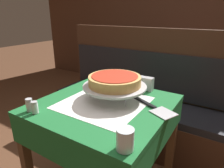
# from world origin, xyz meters

# --- Properties ---
(dining_table_front) EXTENTS (0.75, 0.75, 0.74)m
(dining_table_front) POSITION_xyz_m (0.00, 0.00, 0.63)
(dining_table_front) COLOR #1E6B33
(dining_table_front) RESTS_ON ground_plane
(dining_table_rear) EXTENTS (0.74, 0.74, 0.73)m
(dining_table_rear) POSITION_xyz_m (0.05, 1.75, 0.63)
(dining_table_rear) COLOR red
(dining_table_rear) RESTS_ON ground_plane
(booth_bench) EXTENTS (1.68, 0.46, 1.12)m
(booth_bench) POSITION_xyz_m (-0.16, 0.78, 0.33)
(booth_bench) COLOR #3D2316
(booth_bench) RESTS_ON ground_plane
(back_wall_panel) EXTENTS (6.00, 0.04, 2.40)m
(back_wall_panel) POSITION_xyz_m (0.00, 2.31, 1.20)
(back_wall_panel) COLOR #4C2D1E
(back_wall_panel) RESTS_ON ground_plane
(pizza_pan_stand) EXTENTS (0.39, 0.39, 0.09)m
(pizza_pan_stand) POSITION_xyz_m (0.02, 0.09, 0.82)
(pizza_pan_stand) COLOR #ADADB2
(pizza_pan_stand) RESTS_ON dining_table_front
(deep_dish_pizza) EXTENTS (0.32, 0.32, 0.06)m
(deep_dish_pizza) POSITION_xyz_m (0.02, 0.09, 0.86)
(deep_dish_pizza) COLOR tan
(deep_dish_pizza) RESTS_ON pizza_pan_stand
(pizza_server) EXTENTS (0.30, 0.18, 0.01)m
(pizza_server) POSITION_xyz_m (0.28, 0.09, 0.75)
(pizza_server) COLOR #BCBCC1
(pizza_server) RESTS_ON dining_table_front
(water_glass_near) EXTENTS (0.07, 0.07, 0.09)m
(water_glass_near) POSITION_xyz_m (0.32, -0.31, 0.79)
(water_glass_near) COLOR silver
(water_glass_near) RESTS_ON dining_table_front
(salt_shaker) EXTENTS (0.04, 0.04, 0.07)m
(salt_shaker) POSITION_xyz_m (-0.28, -0.30, 0.78)
(salt_shaker) COLOR silver
(salt_shaker) RESTS_ON dining_table_front
(pepper_shaker) EXTENTS (0.03, 0.03, 0.07)m
(pepper_shaker) POSITION_xyz_m (-0.23, -0.30, 0.77)
(pepper_shaker) COLOR silver
(pepper_shaker) RESTS_ON dining_table_front
(napkin_holder) EXTENTS (0.10, 0.05, 0.09)m
(napkin_holder) POSITION_xyz_m (0.13, 0.33, 0.79)
(napkin_holder) COLOR #B2B2B7
(napkin_holder) RESTS_ON dining_table_front
(condiment_caddy) EXTENTS (0.15, 0.15, 0.16)m
(condiment_caddy) POSITION_xyz_m (-0.01, 1.75, 0.77)
(condiment_caddy) COLOR black
(condiment_caddy) RESTS_ON dining_table_rear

